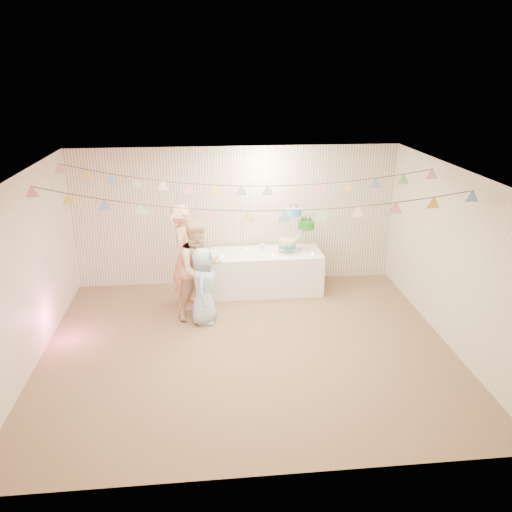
{
  "coord_description": "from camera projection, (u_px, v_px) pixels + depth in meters",
  "views": [
    {
      "loc": [
        -0.53,
        -6.44,
        3.92
      ],
      "look_at": [
        0.2,
        0.8,
        1.15
      ],
      "focal_mm": 35.0,
      "sensor_mm": 36.0,
      "label": 1
    }
  ],
  "objects": [
    {
      "name": "bunting_back",
      "position": [
        241.0,
        176.0,
        7.61
      ],
      "size": [
        5.6,
        1.1,
        0.4
      ],
      "primitive_type": null,
      "color": "pink",
      "rests_on": "ceiling"
    },
    {
      "name": "platter",
      "position": [
        232.0,
        254.0,
        8.96
      ],
      "size": [
        0.37,
        0.37,
        0.02
      ],
      "primitive_type": "cylinder",
      "color": "white",
      "rests_on": "table"
    },
    {
      "name": "cake_top_tier",
      "position": [
        294.0,
        219.0,
        8.91
      ],
      "size": [
        0.25,
        0.25,
        0.19
      ],
      "primitive_type": null,
      "color": "#44A1D7",
      "rests_on": "cake_stand"
    },
    {
      "name": "right_wall",
      "position": [
        453.0,
        259.0,
        7.25
      ],
      "size": [
        5.0,
        5.0,
        0.0
      ],
      "primitive_type": "plane",
      "color": "white",
      "rests_on": "ground"
    },
    {
      "name": "floor",
      "position": [
        248.0,
        347.0,
        7.43
      ],
      "size": [
        6.0,
        6.0,
        0.0
      ],
      "primitive_type": "plane",
      "color": "brown",
      "rests_on": "ground"
    },
    {
      "name": "left_wall",
      "position": [
        25.0,
        275.0,
        6.68
      ],
      "size": [
        5.0,
        5.0,
        0.0
      ],
      "primitive_type": "plane",
      "color": "white",
      "rests_on": "ground"
    },
    {
      "name": "bunting_front",
      "position": [
        248.0,
        199.0,
        6.42
      ],
      "size": [
        5.6,
        0.9,
        0.36
      ],
      "primitive_type": null,
      "color": "#72A5E5",
      "rests_on": "ceiling"
    },
    {
      "name": "tealight_2",
      "position": [
        273.0,
        256.0,
        8.86
      ],
      "size": [
        0.04,
        0.04,
        0.03
      ],
      "primitive_type": "cylinder",
      "color": "#FFD88C",
      "rests_on": "table"
    },
    {
      "name": "back_wall",
      "position": [
        236.0,
        217.0,
        9.29
      ],
      "size": [
        6.0,
        6.0,
        0.0
      ],
      "primitive_type": "plane",
      "color": "white",
      "rests_on": "ground"
    },
    {
      "name": "tealight_3",
      "position": [
        283.0,
        247.0,
        9.3
      ],
      "size": [
        0.04,
        0.04,
        0.03
      ],
      "primitive_type": "cylinder",
      "color": "#FFD88C",
      "rests_on": "table"
    },
    {
      "name": "tealight_1",
      "position": [
        246.0,
        249.0,
        9.19
      ],
      "size": [
        0.04,
        0.04,
        0.03
      ],
      "primitive_type": "cylinder",
      "color": "#FFD88C",
      "rests_on": "table"
    },
    {
      "name": "cake_stand",
      "position": [
        296.0,
        229.0,
        9.01
      ],
      "size": [
        0.76,
        0.45,
        0.85
      ],
      "primitive_type": null,
      "color": "silver",
      "rests_on": "table"
    },
    {
      "name": "front_wall",
      "position": [
        270.0,
        367.0,
        4.64
      ],
      "size": [
        6.0,
        6.0,
        0.0
      ],
      "primitive_type": "plane",
      "color": "white",
      "rests_on": "ground"
    },
    {
      "name": "person_child",
      "position": [
        203.0,
        286.0,
        7.97
      ],
      "size": [
        0.5,
        0.68,
        1.28
      ],
      "primitive_type": "imported",
      "rotation": [
        0.0,
        0.0,
        1.41
      ],
      "color": "#99BFD9",
      "rests_on": "floor"
    },
    {
      "name": "cake_bottom",
      "position": [
        288.0,
        248.0,
        9.06
      ],
      "size": [
        0.31,
        0.31,
        0.15
      ],
      "primitive_type": null,
      "color": "teal",
      "rests_on": "cake_stand"
    },
    {
      "name": "ceiling",
      "position": [
        247.0,
        174.0,
        6.5
      ],
      "size": [
        6.0,
        6.0,
        0.0
      ],
      "primitive_type": "plane",
      "color": "beige",
      "rests_on": "ground"
    },
    {
      "name": "tealight_4",
      "position": [
        313.0,
        253.0,
        8.97
      ],
      "size": [
        0.04,
        0.04,
        0.03
      ],
      "primitive_type": "cylinder",
      "color": "#FFD88C",
      "rests_on": "table"
    },
    {
      "name": "cake_middle",
      "position": [
        305.0,
        230.0,
        9.14
      ],
      "size": [
        0.27,
        0.27,
        0.22
      ],
      "primitive_type": null,
      "color": "#1C8222",
      "rests_on": "cake_stand"
    },
    {
      "name": "table",
      "position": [
        266.0,
        272.0,
        9.2
      ],
      "size": [
        2.01,
        0.81,
        0.75
      ],
      "primitive_type": "cube",
      "color": "white",
      "rests_on": "floor"
    },
    {
      "name": "person_adult_b",
      "position": [
        200.0,
        269.0,
        8.09
      ],
      "size": [
        1.02,
        0.97,
        1.67
      ],
      "primitive_type": "imported",
      "rotation": [
        0.0,
        0.0,
        0.56
      ],
      "color": "#D3AE81",
      "rests_on": "floor"
    },
    {
      "name": "person_adult_a",
      "position": [
        186.0,
        257.0,
        8.4
      ],
      "size": [
        0.62,
        0.77,
        1.83
      ],
      "primitive_type": "imported",
      "rotation": [
        0.0,
        0.0,
        1.26
      ],
      "color": "tan",
      "rests_on": "floor"
    },
    {
      "name": "posy",
      "position": [
        262.0,
        248.0,
        9.08
      ],
      "size": [
        0.14,
        0.14,
        0.15
      ],
      "primitive_type": null,
      "color": "white",
      "rests_on": "table"
    },
    {
      "name": "tealight_0",
      "position": [
        223.0,
        256.0,
        8.85
      ],
      "size": [
        0.04,
        0.04,
        0.03
      ],
      "primitive_type": "cylinder",
      "color": "#FFD88C",
      "rests_on": "table"
    }
  ]
}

